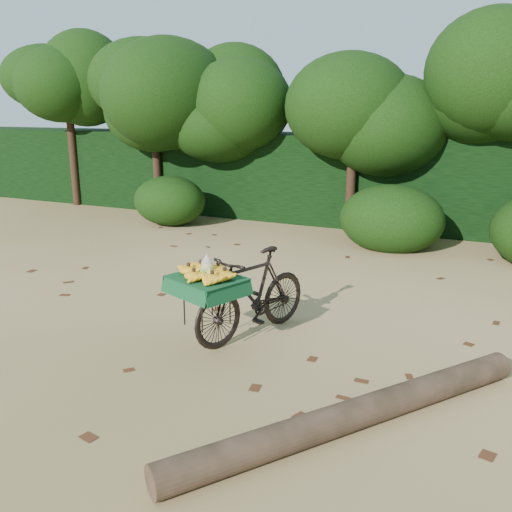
% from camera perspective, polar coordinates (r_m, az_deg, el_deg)
% --- Properties ---
extents(ground, '(80.00, 80.00, 0.00)m').
position_cam_1_polar(ground, '(6.28, -8.31, -6.43)').
color(ground, tan).
rests_on(ground, ground).
extents(vendor_bicycle, '(1.08, 1.72, 0.93)m').
position_cam_1_polar(vendor_bicycle, '(5.57, -0.58, -3.93)').
color(vendor_bicycle, black).
rests_on(vendor_bicycle, ground).
extents(fallen_log, '(2.04, 2.75, 0.23)m').
position_cam_1_polar(fallen_log, '(4.25, 10.67, -15.95)').
color(fallen_log, brown).
rests_on(fallen_log, ground).
extents(hedge_backdrop, '(26.00, 1.80, 1.80)m').
position_cam_1_polar(hedge_backdrop, '(11.69, 8.95, 8.11)').
color(hedge_backdrop, black).
rests_on(hedge_backdrop, ground).
extents(tree_row, '(14.50, 2.00, 4.00)m').
position_cam_1_polar(tree_row, '(11.07, 4.65, 13.57)').
color(tree_row, black).
rests_on(tree_row, ground).
extents(bush_clumps, '(8.80, 1.70, 0.90)m').
position_cam_1_polar(bush_clumps, '(9.73, 8.27, 4.05)').
color(bush_clumps, black).
rests_on(bush_clumps, ground).
extents(leaf_litter, '(7.00, 7.30, 0.01)m').
position_cam_1_polar(leaf_litter, '(6.79, -5.28, -4.61)').
color(leaf_litter, '#492513').
rests_on(leaf_litter, ground).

